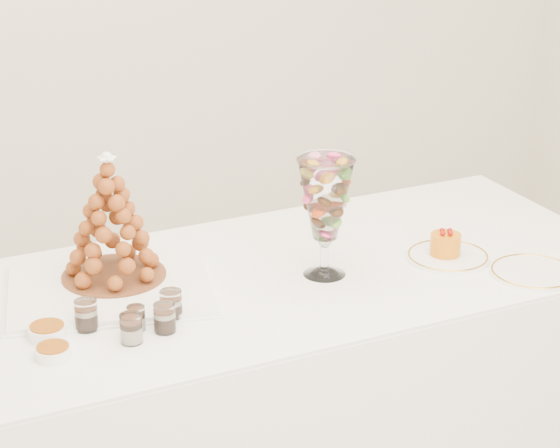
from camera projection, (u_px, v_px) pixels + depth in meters
name	position (u px, v px, depth m)	size (l,w,h in m)	color
buffet_table	(245.00, 412.00, 3.13)	(2.22, 0.95, 0.84)	white
lace_tray	(110.00, 290.00, 2.90)	(0.53, 0.40, 0.02)	white
macaron_vase	(326.00, 201.00, 2.94)	(0.15, 0.15, 0.33)	white
cake_plate	(448.00, 257.00, 3.11)	(0.24, 0.24, 0.01)	white
spare_plate	(533.00, 273.00, 3.01)	(0.24, 0.24, 0.01)	white
verrine_a	(86.00, 315.00, 2.70)	(0.06, 0.06, 0.08)	white
verrine_b	(136.00, 318.00, 2.70)	(0.05, 0.05, 0.06)	white
verrine_c	(171.00, 305.00, 2.75)	(0.06, 0.06, 0.08)	white
verrine_d	(131.00, 328.00, 2.64)	(0.05, 0.05, 0.07)	white
verrine_e	(165.00, 318.00, 2.69)	(0.05, 0.05, 0.07)	white
ramekin_back	(47.00, 332.00, 2.67)	(0.09, 0.09, 0.03)	white
ramekin_front	(53.00, 352.00, 2.57)	(0.09, 0.09, 0.03)	white
croquembouche	(110.00, 217.00, 2.90)	(0.28, 0.28, 0.35)	brown
mousse_cake	(445.00, 244.00, 3.11)	(0.09, 0.09, 0.08)	orange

